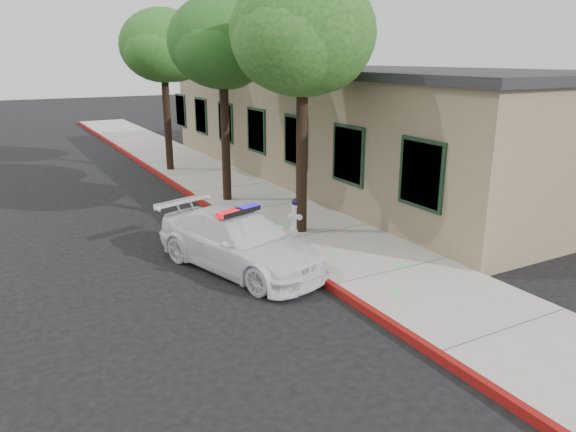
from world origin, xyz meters
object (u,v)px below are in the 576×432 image
at_px(fire_hydrant, 298,214).
at_px(street_tree_far, 164,49).
at_px(clapboard_building, 348,123).
at_px(street_tree_mid, 222,47).
at_px(police_car, 239,241).
at_px(street_tree_near, 303,39).

relative_size(fire_hydrant, street_tree_far, 0.14).
distance_m(clapboard_building, street_tree_mid, 6.65).
height_order(police_car, street_tree_mid, street_tree_mid).
bearing_deg(fire_hydrant, street_tree_near, -47.35).
height_order(police_car, street_tree_near, street_tree_near).
bearing_deg(street_tree_mid, police_car, -109.84).
bearing_deg(street_tree_mid, street_tree_far, 91.08).
relative_size(police_car, fire_hydrant, 5.32).
relative_size(fire_hydrant, street_tree_near, 0.14).
distance_m(street_tree_near, street_tree_mid, 4.13).
relative_size(police_car, street_tree_mid, 0.76).
height_order(clapboard_building, street_tree_near, street_tree_near).
height_order(street_tree_near, street_tree_far, street_tree_near).
distance_m(street_tree_mid, street_tree_far, 5.64).
xyz_separation_m(clapboard_building, street_tree_far, (-5.95, 4.12, 2.77)).
bearing_deg(clapboard_building, street_tree_near, -133.85).
xyz_separation_m(police_car, street_tree_mid, (1.94, 5.38, 4.26)).
bearing_deg(street_tree_far, street_tree_mid, -88.92).
bearing_deg(street_tree_far, fire_hydrant, -87.13).
bearing_deg(clapboard_building, street_tree_mid, -165.39).
height_order(clapboard_building, street_tree_far, street_tree_far).
relative_size(police_car, street_tree_near, 0.73).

